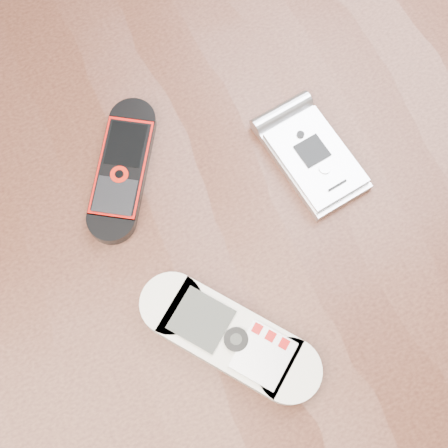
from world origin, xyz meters
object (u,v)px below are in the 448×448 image
(nokia_black_red, at_px, (122,169))
(motorola_razr, at_px, (313,157))
(table, at_px, (220,261))
(nokia_white, at_px, (229,337))

(nokia_black_red, bearing_deg, motorola_razr, 11.86)
(nokia_black_red, height_order, motorola_razr, motorola_razr)
(table, bearing_deg, motorola_razr, 13.75)
(nokia_white, bearing_deg, table, 34.77)
(nokia_white, relative_size, motorola_razr, 1.41)
(table, relative_size, nokia_white, 7.26)
(nokia_white, distance_m, nokia_black_red, 0.18)
(table, distance_m, nokia_white, 0.15)
(table, xyz_separation_m, nokia_black_red, (-0.06, 0.09, 0.11))
(table, relative_size, motorola_razr, 10.21)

